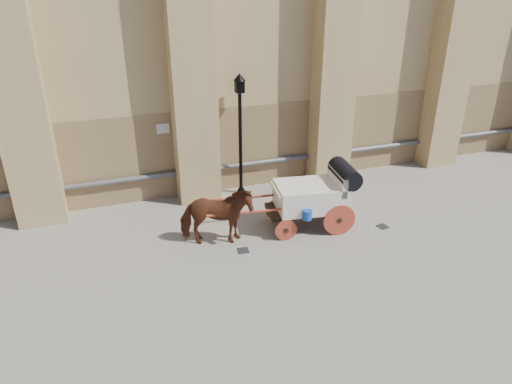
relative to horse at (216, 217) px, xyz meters
name	(u,v)px	position (x,y,z in m)	size (l,w,h in m)	color
ground	(262,243)	(1.22, -0.40, -0.87)	(90.00, 90.00, 0.00)	gray
horse	(216,217)	(0.00, 0.00, 0.00)	(0.94, 2.05, 1.74)	brown
carriage	(316,194)	(3.10, 0.02, 0.20)	(4.65, 1.87, 1.98)	black
street_lamp	(240,132)	(1.73, 3.10, 1.39)	(0.39, 0.39, 4.22)	black
drain_grate_near	(243,251)	(0.58, -0.63, -0.86)	(0.32, 0.32, 0.01)	black
drain_grate_far	(383,227)	(5.07, -0.77, -0.86)	(0.32, 0.32, 0.01)	black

